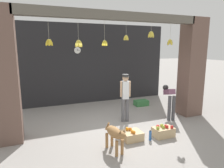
{
  "coord_description": "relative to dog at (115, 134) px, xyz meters",
  "views": [
    {
      "loc": [
        -2.23,
        -5.15,
        2.4
      ],
      "look_at": [
        0.0,
        0.47,
        1.28
      ],
      "focal_mm": 32.0,
      "sensor_mm": 36.0,
      "label": 1
    }
  ],
  "objects": [
    {
      "name": "water_bottle",
      "position": [
        1.08,
        0.19,
        -0.31
      ],
      "size": [
        0.07,
        0.07,
        0.28
      ],
      "color": "#2D60AD",
      "rests_on": "ground_plane"
    },
    {
      "name": "produce_box_green",
      "position": [
        2.45,
        3.05,
        -0.32
      ],
      "size": [
        0.55,
        0.37,
        0.22
      ],
      "primitive_type": "cube",
      "color": "#387A42",
      "rests_on": "ground_plane"
    },
    {
      "name": "storefront_awning",
      "position": [
        0.59,
        1.31,
        2.77
      ],
      "size": [
        5.27,
        0.28,
        0.99
      ],
      "color": "#5B564C"
    },
    {
      "name": "shopkeeper",
      "position": [
        1.04,
        1.66,
        0.47
      ],
      "size": [
        0.34,
        0.27,
        1.56
      ],
      "rotation": [
        0.0,
        0.0,
        2.91
      ],
      "color": "#56565B",
      "rests_on": "ground_plane"
    },
    {
      "name": "worker_stooping",
      "position": [
        2.58,
        1.41,
        0.28
      ],
      "size": [
        0.42,
        0.81,
        1.08
      ],
      "rotation": [
        0.0,
        0.0,
        -0.31
      ],
      "color": "#424247",
      "rests_on": "ground_plane"
    },
    {
      "name": "ground_plane",
      "position": [
        0.58,
        1.19,
        -0.43
      ],
      "size": [
        60.0,
        60.0,
        0.0
      ],
      "primitive_type": "plane",
      "color": "gray"
    },
    {
      "name": "shop_pillar_right",
      "position": [
        3.52,
        1.49,
        1.25
      ],
      "size": [
        0.7,
        0.6,
        3.37
      ],
      "primitive_type": "cube",
      "color": "brown",
      "rests_on": "ground_plane"
    },
    {
      "name": "shop_pillar_left",
      "position": [
        -2.35,
        1.49,
        1.25
      ],
      "size": [
        0.7,
        0.6,
        3.37
      ],
      "primitive_type": "cube",
      "color": "brown",
      "rests_on": "ground_plane"
    },
    {
      "name": "dog",
      "position": [
        0.0,
        0.0,
        0.0
      ],
      "size": [
        0.33,
        0.88,
        0.64
      ],
      "rotation": [
        0.0,
        0.0,
        -1.42
      ],
      "color": "#9E7042",
      "rests_on": "ground_plane"
    },
    {
      "name": "wall_clock",
      "position": [
        0.1,
        4.3,
        1.84
      ],
      "size": [
        0.29,
        0.03,
        0.29
      ],
      "color": "black"
    },
    {
      "name": "fruit_crate_oranges",
      "position": [
        0.65,
        0.41,
        -0.31
      ],
      "size": [
        0.5,
        0.43,
        0.3
      ],
      "color": "tan",
      "rests_on": "ground_plane"
    },
    {
      "name": "shop_back_wall",
      "position": [
        0.58,
        4.38,
        1.25
      ],
      "size": [
        7.17,
        0.12,
        3.37
      ],
      "primitive_type": "cube",
      "color": "#232326",
      "rests_on": "ground_plane"
    },
    {
      "name": "fruit_crate_apples",
      "position": [
        1.53,
        0.26,
        -0.29
      ],
      "size": [
        0.56,
        0.36,
        0.33
      ],
      "color": "tan",
      "rests_on": "ground_plane"
    }
  ]
}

